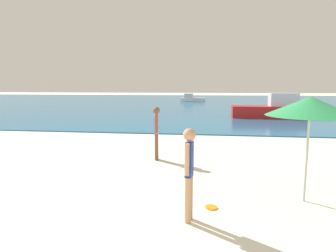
% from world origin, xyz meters
% --- Properties ---
extents(water, '(160.00, 60.00, 0.06)m').
position_xyz_m(water, '(0.00, 42.11, 0.03)').
color(water, '#1E6B9E').
rests_on(water, ground).
extents(person_standing, '(0.22, 0.38, 1.67)m').
position_xyz_m(person_standing, '(1.23, 3.32, 0.95)').
color(person_standing, tan).
rests_on(person_standing, ground).
extents(frisbee, '(0.24, 0.24, 0.03)m').
position_xyz_m(frisbee, '(1.64, 3.91, 0.01)').
color(frisbee, orange).
rests_on(frisbee, ground).
extents(person_distant, '(0.23, 0.39, 1.73)m').
position_xyz_m(person_distant, '(-0.06, 7.35, 0.98)').
color(person_distant, brown).
rests_on(person_distant, ground).
extents(boat_near, '(5.40, 1.84, 1.82)m').
position_xyz_m(boat_near, '(6.39, 20.03, 0.69)').
color(boat_near, red).
rests_on(boat_near, water).
extents(boat_far, '(3.70, 1.44, 1.23)m').
position_xyz_m(boat_far, '(-0.53, 41.12, 0.49)').
color(boat_far, white).
rests_on(boat_far, water).
extents(beach_umbrella, '(1.72, 1.72, 2.18)m').
position_xyz_m(beach_umbrella, '(3.56, 4.50, 1.98)').
color(beach_umbrella, '#B7B7BC').
rests_on(beach_umbrella, ground).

